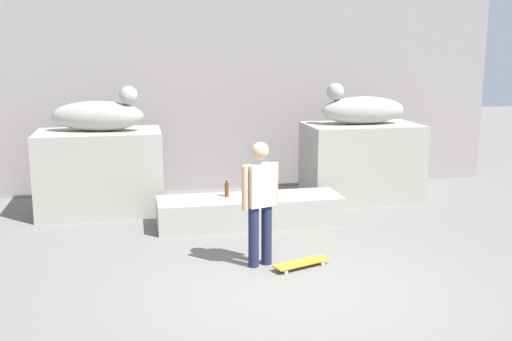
% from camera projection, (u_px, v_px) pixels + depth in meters
% --- Properties ---
extents(ground_plane, '(40.00, 40.00, 0.00)m').
position_uv_depth(ground_plane, '(294.00, 289.00, 7.32)').
color(ground_plane, slate).
extents(facade_wall, '(11.40, 0.60, 6.48)m').
position_uv_depth(facade_wall, '(222.00, 28.00, 12.14)').
color(facade_wall, gray).
rests_on(facade_wall, ground_plane).
extents(pedestal_left, '(2.13, 1.29, 1.44)m').
position_uv_depth(pedestal_left, '(100.00, 172.00, 10.62)').
color(pedestal_left, '#A39E93').
rests_on(pedestal_left, ground_plane).
extents(pedestal_right, '(2.13, 1.29, 1.44)m').
position_uv_depth(pedestal_right, '(361.00, 161.00, 11.57)').
color(pedestal_right, '#A39E93').
rests_on(pedestal_right, ground_plane).
extents(statue_reclining_left, '(1.68, 0.90, 0.78)m').
position_uv_depth(statue_reclining_left, '(100.00, 115.00, 10.41)').
color(statue_reclining_left, '#A8A79C').
rests_on(statue_reclining_left, pedestal_left).
extents(statue_reclining_right, '(1.62, 0.61, 0.78)m').
position_uv_depth(statue_reclining_right, '(361.00, 109.00, 11.36)').
color(statue_reclining_right, '#A8A79C').
rests_on(statue_reclining_right, pedestal_right).
extents(ledge_block, '(3.01, 0.87, 0.46)m').
position_uv_depth(ledge_block, '(250.00, 211.00, 9.94)').
color(ledge_block, '#A39E93').
rests_on(ledge_block, ground_plane).
extents(skater, '(0.52, 0.30, 1.67)m').
position_uv_depth(skater, '(260.00, 198.00, 7.94)').
color(skater, '#1E233F').
rests_on(skater, ground_plane).
extents(skateboard, '(0.82, 0.47, 0.08)m').
position_uv_depth(skateboard, '(302.00, 263.00, 8.01)').
color(skateboard, gold).
rests_on(skateboard, ground_plane).
extents(bottle_blue, '(0.07, 0.07, 0.27)m').
position_uv_depth(bottle_blue, '(261.00, 189.00, 9.99)').
color(bottle_blue, '#194C99').
rests_on(bottle_blue, ledge_block).
extents(bottle_brown, '(0.07, 0.07, 0.29)m').
position_uv_depth(bottle_brown, '(227.00, 189.00, 9.91)').
color(bottle_brown, '#593314').
rests_on(bottle_brown, ledge_block).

